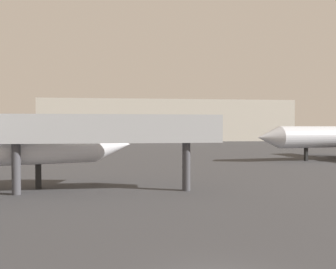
# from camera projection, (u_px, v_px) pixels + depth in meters

# --- Properties ---
(jet_bridge) EXTENTS (22.33, 2.81, 6.78)m
(jet_bridge) POSITION_uv_depth(u_px,v_px,m) (78.00, 130.00, 28.71)
(jet_bridge) COLOR #B2B7BC
(jet_bridge) RESTS_ON ground_plane
(terminal_building) EXTENTS (95.41, 22.74, 15.67)m
(terminal_building) POSITION_uv_depth(u_px,v_px,m) (167.00, 121.00, 137.56)
(terminal_building) COLOR beige
(terminal_building) RESTS_ON ground_plane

